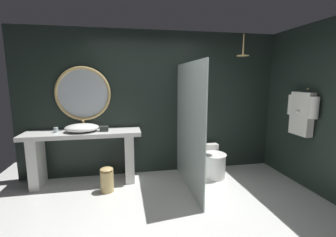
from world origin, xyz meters
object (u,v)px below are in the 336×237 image
Objects in this scene: vessel_sink at (82,128)px; tumbler_cup at (56,130)px; toilet at (213,163)px; rain_shower_head at (243,54)px; waste_bin at (107,179)px; tissue_box at (104,129)px; round_wall_mirror at (83,94)px; hanging_bathrobe at (302,112)px.

vessel_sink reaches higher than tumbler_cup.
tumbler_cup is 2.73m from toilet.
vessel_sink is 2.97m from rain_shower_head.
vessel_sink is 0.92× the size of toilet.
toilet is at bearing 7.93° from waste_bin.
rain_shower_head is at bearing -3.22° from tumbler_cup.
tissue_box is 0.71m from round_wall_mirror.
hanging_bathrobe is 1.27× the size of toilet.
rain_shower_head is (2.36, -0.14, 1.24)m from tissue_box.
waste_bin is (0.80, -0.41, -0.73)m from tumbler_cup.
tumbler_cup reaches higher than tissue_box.
hanging_bathrobe reaches higher than tissue_box.
waste_bin is (-1.84, -0.26, -0.05)m from toilet.
round_wall_mirror is at bearing 87.31° from vessel_sink.
toilet is at bearing -3.32° from tumbler_cup.
tumbler_cup is at bearing 177.21° from tissue_box.
rain_shower_head is 0.63× the size of toilet.
hanging_bathrobe is at bearing -25.94° from toilet.
toilet is at bearing -3.66° from vessel_sink.
toilet is (2.64, -0.15, -0.68)m from tumbler_cup.
rain_shower_head reaches higher than hanging_bathrobe.
hanging_bathrobe is at bearing -12.09° from vessel_sink.
vessel_sink reaches higher than tissue_box.
round_wall_mirror reaches higher than tumbler_cup.
waste_bin is (-2.32, -0.23, -1.97)m from rain_shower_head.
vessel_sink reaches higher than waste_bin.
tumbler_cup reaches higher than toilet.
rain_shower_head is at bearing -2.64° from toilet.
rain_shower_head is at bearing 142.70° from hanging_bathrobe.
tissue_box is 0.82m from waste_bin.
vessel_sink is 3.56m from hanging_bathrobe.
tumbler_cup is at bearing -150.87° from round_wall_mirror.
tumbler_cup reaches higher than waste_bin.
toilet is at bearing -9.81° from round_wall_mirror.
tissue_box is 0.18× the size of hanging_bathrobe.
vessel_sink is 0.35m from tissue_box.
hanging_bathrobe is (0.76, -0.58, -0.94)m from rain_shower_head.
toilet is at bearing 154.06° from hanging_bathrobe.
tissue_box is 0.37× the size of rain_shower_head.
waste_bin is (0.39, -0.40, -0.76)m from vessel_sink.
tumbler_cup is at bearing 178.57° from vessel_sink.
tumbler_cup is 0.63× the size of tissue_box.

